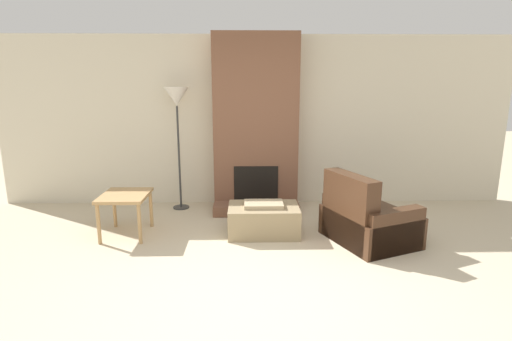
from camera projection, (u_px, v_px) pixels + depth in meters
ground_plane at (262, 295)px, 3.65m from camera, size 24.00×24.00×0.00m
wall_back at (255, 121)px, 6.22m from camera, size 7.95×0.06×2.60m
fireplace at (256, 127)px, 5.98m from camera, size 1.25×0.77×2.60m
ottoman at (264, 219)px, 5.09m from camera, size 0.89×0.59×0.42m
armchair at (365, 221)px, 4.82m from camera, size 1.15×1.23×0.86m
side_table at (125, 200)px, 4.99m from camera, size 0.57×0.66×0.54m
floor_lamp_left at (177, 102)px, 5.82m from camera, size 0.36×0.36×1.83m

